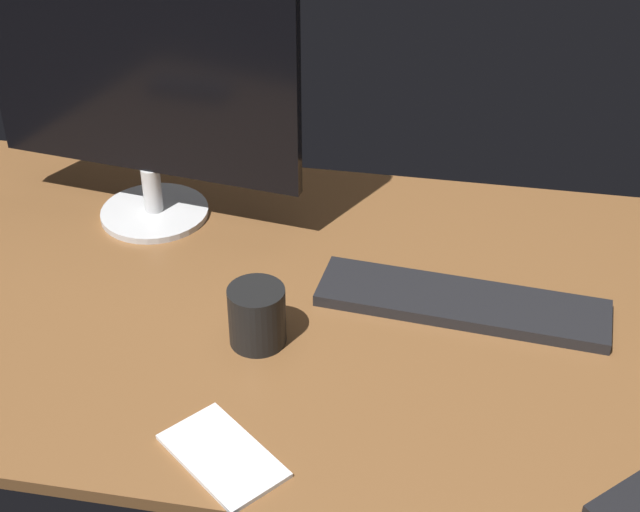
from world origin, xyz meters
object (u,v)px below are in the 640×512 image
keyboard (462,303)px  notepad (223,456)px  coffee_mug (257,316)px  monitor (139,82)px

keyboard → notepad: keyboard is taller
coffee_mug → notepad: bearing=-87.5°
monitor → coffee_mug: (26.18, -30.59, -20.81)cm
monitor → keyboard: 62.79cm
monitor → coffee_mug: monitor is taller
keyboard → notepad: 46.09cm
coffee_mug → notepad: size_ratio=0.56×
monitor → coffee_mug: size_ratio=5.94×
monitor → notepad: 65.43cm
keyboard → coffee_mug: bearing=-150.3°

